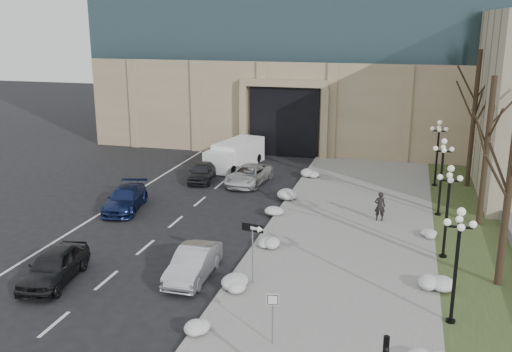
{
  "coord_description": "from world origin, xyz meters",
  "views": [
    {
      "loc": [
        6.18,
        -15.01,
        11.37
      ],
      "look_at": [
        -1.29,
        12.68,
        3.5
      ],
      "focal_mm": 40.0,
      "sensor_mm": 36.0,
      "label": 1
    }
  ],
  "objects_px": {
    "car_b": "(193,264)",
    "keep_sign": "(273,308)",
    "pedestrian": "(380,206)",
    "car_a": "(54,266)",
    "car_d": "(249,175)",
    "car_e": "(202,172)",
    "box_truck": "(235,155)",
    "lamppost_d": "(438,144)",
    "lamppost_a": "(458,250)",
    "car_c": "(125,199)",
    "one_way_sign": "(256,236)",
    "lamppost_c": "(442,167)",
    "lamppost_b": "(448,199)"
  },
  "relations": [
    {
      "from": "car_e",
      "to": "one_way_sign",
      "type": "relative_size",
      "value": 1.41
    },
    {
      "from": "lamppost_a",
      "to": "car_d",
      "type": "bearing_deg",
      "value": 127.49
    },
    {
      "from": "car_a",
      "to": "car_d",
      "type": "xyz_separation_m",
      "value": [
        4.09,
        17.47,
        -0.09
      ]
    },
    {
      "from": "car_e",
      "to": "one_way_sign",
      "type": "bearing_deg",
      "value": -71.46
    },
    {
      "from": "car_a",
      "to": "lamppost_c",
      "type": "xyz_separation_m",
      "value": [
        16.94,
        13.71,
        2.31
      ]
    },
    {
      "from": "car_e",
      "to": "pedestrian",
      "type": "relative_size",
      "value": 2.36
    },
    {
      "from": "car_d",
      "to": "lamppost_d",
      "type": "relative_size",
      "value": 1.03
    },
    {
      "from": "car_c",
      "to": "lamppost_a",
      "type": "distance_m",
      "value": 20.99
    },
    {
      "from": "one_way_sign",
      "to": "lamppost_c",
      "type": "xyz_separation_m",
      "value": [
        8.11,
        11.78,
        0.7
      ]
    },
    {
      "from": "car_e",
      "to": "box_truck",
      "type": "height_order",
      "value": "box_truck"
    },
    {
      "from": "car_b",
      "to": "car_d",
      "type": "height_order",
      "value": "car_b"
    },
    {
      "from": "pedestrian",
      "to": "lamppost_b",
      "type": "xyz_separation_m",
      "value": [
        3.35,
        -4.53,
        2.09
      ]
    },
    {
      "from": "pedestrian",
      "to": "lamppost_a",
      "type": "distance_m",
      "value": 11.72
    },
    {
      "from": "car_a",
      "to": "keep_sign",
      "type": "xyz_separation_m",
      "value": [
        10.64,
        -2.56,
        0.76
      ]
    },
    {
      "from": "keep_sign",
      "to": "car_b",
      "type": "bearing_deg",
      "value": 127.4
    },
    {
      "from": "car_b",
      "to": "lamppost_d",
      "type": "distance_m",
      "value": 21.46
    },
    {
      "from": "car_a",
      "to": "car_e",
      "type": "bearing_deg",
      "value": 80.14
    },
    {
      "from": "pedestrian",
      "to": "car_a",
      "type": "bearing_deg",
      "value": 31.36
    },
    {
      "from": "box_truck",
      "to": "lamppost_b",
      "type": "height_order",
      "value": "lamppost_b"
    },
    {
      "from": "car_a",
      "to": "car_d",
      "type": "height_order",
      "value": "car_a"
    },
    {
      "from": "car_b",
      "to": "keep_sign",
      "type": "height_order",
      "value": "keep_sign"
    },
    {
      "from": "car_e",
      "to": "one_way_sign",
      "type": "height_order",
      "value": "one_way_sign"
    },
    {
      "from": "pedestrian",
      "to": "lamppost_a",
      "type": "xyz_separation_m",
      "value": [
        3.35,
        -11.03,
        2.09
      ]
    },
    {
      "from": "car_d",
      "to": "car_a",
      "type": "bearing_deg",
      "value": -97.62
    },
    {
      "from": "box_truck",
      "to": "car_d",
      "type": "bearing_deg",
      "value": -50.31
    },
    {
      "from": "lamppost_a",
      "to": "car_c",
      "type": "bearing_deg",
      "value": 153.54
    },
    {
      "from": "car_d",
      "to": "car_e",
      "type": "height_order",
      "value": "car_e"
    },
    {
      "from": "car_e",
      "to": "lamppost_a",
      "type": "distance_m",
      "value": 23.46
    },
    {
      "from": "box_truck",
      "to": "lamppost_d",
      "type": "height_order",
      "value": "lamppost_d"
    },
    {
      "from": "car_e",
      "to": "car_b",
      "type": "bearing_deg",
      "value": -80.64
    },
    {
      "from": "keep_sign",
      "to": "lamppost_d",
      "type": "bearing_deg",
      "value": 65.48
    },
    {
      "from": "car_a",
      "to": "lamppost_a",
      "type": "height_order",
      "value": "lamppost_a"
    },
    {
      "from": "car_c",
      "to": "one_way_sign",
      "type": "bearing_deg",
      "value": -48.89
    },
    {
      "from": "pedestrian",
      "to": "car_c",
      "type": "bearing_deg",
      "value": -2.99
    },
    {
      "from": "one_way_sign",
      "to": "lamppost_a",
      "type": "xyz_separation_m",
      "value": [
        8.11,
        -1.22,
        0.7
      ]
    },
    {
      "from": "one_way_sign",
      "to": "pedestrian",
      "type": "bearing_deg",
      "value": 75.06
    },
    {
      "from": "pedestrian",
      "to": "one_way_sign",
      "type": "distance_m",
      "value": 11.0
    },
    {
      "from": "car_c",
      "to": "pedestrian",
      "type": "distance_m",
      "value": 15.42
    },
    {
      "from": "one_way_sign",
      "to": "lamppost_a",
      "type": "relative_size",
      "value": 0.6
    },
    {
      "from": "car_d",
      "to": "car_e",
      "type": "distance_m",
      "value": 3.5
    },
    {
      "from": "box_truck",
      "to": "lamppost_d",
      "type": "relative_size",
      "value": 1.39
    },
    {
      "from": "lamppost_a",
      "to": "lamppost_d",
      "type": "relative_size",
      "value": 1.0
    },
    {
      "from": "car_a",
      "to": "car_e",
      "type": "relative_size",
      "value": 1.11
    },
    {
      "from": "car_d",
      "to": "one_way_sign",
      "type": "relative_size",
      "value": 1.7
    },
    {
      "from": "car_a",
      "to": "car_e",
      "type": "height_order",
      "value": "car_a"
    },
    {
      "from": "lamppost_b",
      "to": "lamppost_c",
      "type": "distance_m",
      "value": 6.5
    },
    {
      "from": "pedestrian",
      "to": "lamppost_d",
      "type": "xyz_separation_m",
      "value": [
        3.35,
        8.47,
        2.09
      ]
    },
    {
      "from": "car_a",
      "to": "box_truck",
      "type": "xyz_separation_m",
      "value": [
        1.65,
        22.08,
        0.2
      ]
    },
    {
      "from": "car_c",
      "to": "car_d",
      "type": "distance_m",
      "value": 9.46
    },
    {
      "from": "car_a",
      "to": "car_c",
      "type": "height_order",
      "value": "car_a"
    }
  ]
}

